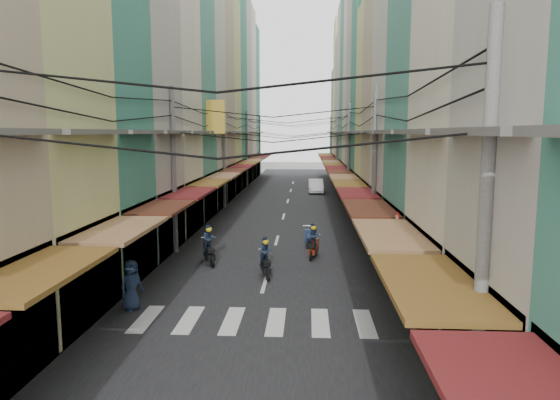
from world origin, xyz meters
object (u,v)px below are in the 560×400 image
(traffic_sign, at_px, (397,236))
(white_car, at_px, (316,193))
(market_umbrella, at_px, (491,262))
(bicycle, at_px, (416,257))

(traffic_sign, bearing_deg, white_car, 93.94)
(white_car, bearing_deg, market_umbrella, -83.36)
(market_umbrella, bearing_deg, traffic_sign, 133.35)
(market_umbrella, relative_size, traffic_sign, 0.76)
(bicycle, bearing_deg, traffic_sign, 158.15)
(white_car, distance_m, market_umbrella, 35.21)
(white_car, bearing_deg, traffic_sign, -86.88)
(market_umbrella, bearing_deg, white_car, 97.46)
(white_car, distance_m, traffic_sign, 32.54)
(traffic_sign, bearing_deg, bicycle, 72.15)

